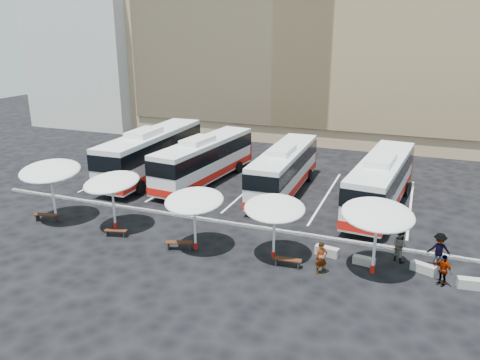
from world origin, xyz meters
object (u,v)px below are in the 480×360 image
(bus_1, at_px, (205,158))
(bus_2, at_px, (284,168))
(passenger_3, at_px, (439,249))
(bus_3, at_px, (381,181))
(sunshade_2, at_px, (194,201))
(wood_bench_3, at_px, (288,261))
(conc_bench_2, at_px, (423,268))
(sunshade_1, at_px, (112,183))
(wood_bench_0, at_px, (46,216))
(wood_bench_1, at_px, (116,232))
(sunshade_0, at_px, (50,171))
(passenger_2, at_px, (443,270))
(sunshade_4, at_px, (378,215))
(passenger_1, at_px, (400,246))
(sunshade_3, at_px, (275,208))
(wood_bench_2, at_px, (179,244))
(passenger_0, at_px, (321,258))
(conc_bench_3, at_px, (472,284))
(conc_bench_0, at_px, (327,251))
(bus_0, at_px, (152,152))

(bus_1, bearing_deg, bus_2, 3.62)
(passenger_3, bearing_deg, bus_1, -34.67)
(bus_3, height_order, sunshade_2, bus_3)
(wood_bench_3, relative_size, conc_bench_2, 1.22)
(sunshade_1, xyz_separation_m, sunshade_2, (5.99, -0.78, -0.11))
(sunshade_2, relative_size, wood_bench_0, 2.13)
(wood_bench_1, xyz_separation_m, passenger_3, (18.04, 3.13, 0.59))
(wood_bench_0, distance_m, wood_bench_1, 5.67)
(sunshade_0, relative_size, passenger_2, 3.04)
(bus_2, xyz_separation_m, wood_bench_3, (3.49, -11.40, -1.57))
(sunshade_0, bearing_deg, sunshade_4, 0.82)
(wood_bench_0, bearing_deg, bus_2, 40.81)
(sunshade_4, bearing_deg, sunshade_2, -175.14)
(passenger_1, bearing_deg, sunshade_3, 55.70)
(wood_bench_2, bearing_deg, passenger_0, 1.07)
(passenger_2, bearing_deg, wood_bench_0, -142.10)
(sunshade_3, bearing_deg, sunshade_0, -179.94)
(passenger_0, height_order, passenger_3, passenger_3)
(sunshade_0, relative_size, conc_bench_3, 3.67)
(sunshade_1, distance_m, wood_bench_0, 5.63)
(sunshade_1, height_order, conc_bench_2, sunshade_1)
(bus_2, xyz_separation_m, wood_bench_0, (-12.85, -11.10, -1.55))
(wood_bench_0, relative_size, wood_bench_1, 1.16)
(sunshade_3, distance_m, passenger_1, 7.04)
(bus_1, bearing_deg, conc_bench_3, -23.08)
(conc_bench_0, height_order, passenger_2, passenger_2)
(wood_bench_1, xyz_separation_m, passenger_0, (12.47, -0.02, 0.54))
(sunshade_1, height_order, wood_bench_1, sunshade_1)
(conc_bench_2, bearing_deg, sunshade_3, -170.61)
(sunshade_4, height_order, conc_bench_3, sunshade_4)
(wood_bench_2, bearing_deg, bus_1, 108.41)
(sunshade_3, xyz_separation_m, wood_bench_2, (-5.31, -0.93, -2.54))
(passenger_3, bearing_deg, wood_bench_0, -2.03)
(sunshade_0, xyz_separation_m, wood_bench_2, (9.59, -0.92, -2.99))
(conc_bench_3, distance_m, passenger_1, 3.92)
(passenger_2, bearing_deg, conc_bench_3, 43.38)
(sunshade_0, distance_m, passenger_3, 23.49)
(bus_1, xyz_separation_m, wood_bench_2, (3.96, -11.89, -1.62))
(bus_0, bearing_deg, bus_3, -3.86)
(bus_3, distance_m, sunshade_2, 13.85)
(wood_bench_2, xyz_separation_m, conc_bench_3, (15.19, 1.36, -0.11))
(passenger_1, relative_size, passenger_3, 0.98)
(bus_2, relative_size, passenger_3, 6.52)
(wood_bench_0, relative_size, passenger_3, 0.89)
(sunshade_2, bearing_deg, passenger_0, -1.83)
(bus_0, distance_m, bus_2, 11.50)
(bus_0, distance_m, wood_bench_2, 14.62)
(passenger_1, bearing_deg, wood_bench_2, 51.95)
(bus_1, distance_m, passenger_2, 20.76)
(sunshade_2, height_order, wood_bench_0, sunshade_2)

